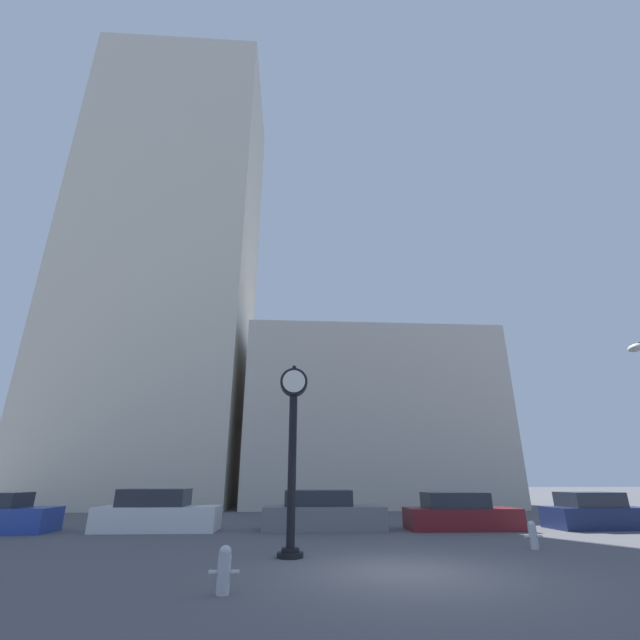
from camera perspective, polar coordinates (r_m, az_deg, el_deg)
The scene contains 10 objects.
ground_plane at distance 10.68m, azimuth 11.22°, elevation -30.10°, with size 200.00×200.00×0.00m, color #515156.
building_tall_tower at distance 40.22m, azimuth -19.35°, elevation 7.40°, with size 14.05×12.00×39.69m.
building_storefront_row at distance 35.00m, azimuth 6.33°, elevation -13.26°, with size 18.25×12.00×12.31m.
street_clock at distance 12.20m, azimuth -3.67°, elevation -15.45°, with size 0.77×0.67×4.96m.
car_white at distance 18.96m, azimuth -20.84°, elevation -22.93°, with size 4.52×1.83×1.50m.
car_grey at distance 18.39m, azimuth 0.29°, elevation -24.32°, with size 4.74×1.91×1.44m.
car_maroon at distance 19.24m, azimuth 18.16°, elevation -23.35°, with size 4.31×1.76×1.35m.
car_navy at distance 21.81m, azimuth 32.85°, elevation -20.82°, with size 3.96×1.90×1.36m.
fire_hydrant_near at distance 8.74m, azimuth -12.66°, elevation -29.66°, with size 0.52×0.23×0.76m.
fire_hydrant_far at distance 14.86m, azimuth 26.52°, elevation -24.23°, with size 0.51×0.22×0.73m.
Camera 1 is at (-2.45, -10.23, 1.85)m, focal length 24.00 mm.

